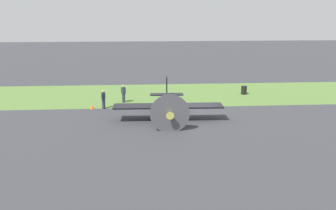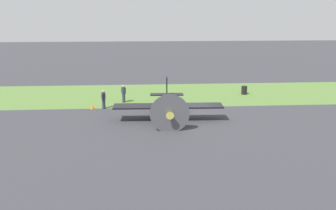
{
  "view_description": "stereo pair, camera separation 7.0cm",
  "coord_description": "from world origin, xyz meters",
  "px_view_note": "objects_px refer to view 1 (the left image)",
  "views": [
    {
      "loc": [
        4.41,
        29.03,
        8.69
      ],
      "look_at": [
        2.32,
        0.02,
        1.19
      ],
      "focal_mm": 39.11,
      "sensor_mm": 36.0,
      "label": 1
    },
    {
      "loc": [
        4.34,
        29.03,
        8.69
      ],
      "look_at": [
        2.32,
        0.02,
        1.19
      ],
      "focal_mm": 39.11,
      "sensor_mm": 36.0,
      "label": 2
    }
  ],
  "objects_px": {
    "airplane_lead": "(168,104)",
    "fuel_drum": "(244,90)",
    "ground_crew_mechanic": "(123,93)",
    "ground_crew_chief": "(103,99)",
    "runway_marker_cone": "(92,107)"
  },
  "relations": [
    {
      "from": "ground_crew_chief",
      "to": "fuel_drum",
      "type": "bearing_deg",
      "value": -55.1
    },
    {
      "from": "airplane_lead",
      "to": "ground_crew_mechanic",
      "type": "distance_m",
      "value": 7.23
    },
    {
      "from": "ground_crew_mechanic",
      "to": "fuel_drum",
      "type": "distance_m",
      "value": 13.01
    },
    {
      "from": "airplane_lead",
      "to": "ground_crew_chief",
      "type": "height_order",
      "value": "airplane_lead"
    },
    {
      "from": "fuel_drum",
      "to": "runway_marker_cone",
      "type": "height_order",
      "value": "fuel_drum"
    },
    {
      "from": "fuel_drum",
      "to": "runway_marker_cone",
      "type": "distance_m",
      "value": 16.27
    },
    {
      "from": "fuel_drum",
      "to": "runway_marker_cone",
      "type": "relative_size",
      "value": 2.05
    },
    {
      "from": "airplane_lead",
      "to": "ground_crew_mechanic",
      "type": "xyz_separation_m",
      "value": [
        3.92,
        -6.06,
        -0.42
      ]
    },
    {
      "from": "airplane_lead",
      "to": "fuel_drum",
      "type": "height_order",
      "value": "airplane_lead"
    },
    {
      "from": "ground_crew_mechanic",
      "to": "fuel_drum",
      "type": "relative_size",
      "value": 1.92
    },
    {
      "from": "ground_crew_mechanic",
      "to": "airplane_lead",
      "type": "bearing_deg",
      "value": -13.33
    },
    {
      "from": "ground_crew_chief",
      "to": "ground_crew_mechanic",
      "type": "distance_m",
      "value": 2.8
    },
    {
      "from": "ground_crew_chief",
      "to": "ground_crew_mechanic",
      "type": "relative_size",
      "value": 1.0
    },
    {
      "from": "ground_crew_chief",
      "to": "runway_marker_cone",
      "type": "xyz_separation_m",
      "value": [
        1.06,
        0.03,
        -0.69
      ]
    },
    {
      "from": "airplane_lead",
      "to": "ground_crew_chief",
      "type": "xyz_separation_m",
      "value": [
        5.63,
        -3.85,
        -0.42
      ]
    }
  ]
}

